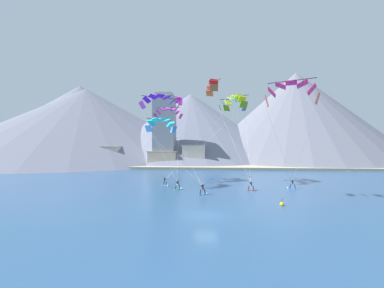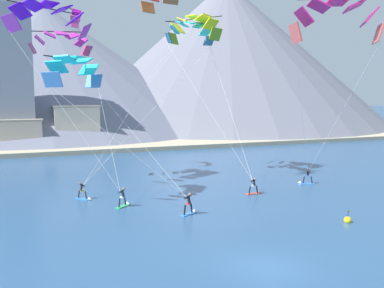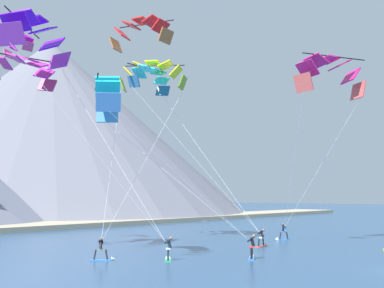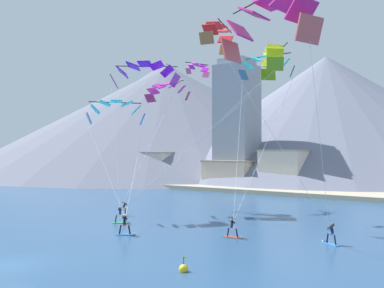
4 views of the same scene
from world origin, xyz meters
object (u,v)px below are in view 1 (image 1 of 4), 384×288
at_px(kitesurfer_far_left, 252,188).
at_px(parafoil_kite_distant_mid_solo, 212,86).
at_px(parafoil_kite_far_right, 235,101).
at_px(race_marker_buoy, 282,204).
at_px(parafoil_kite_near_trail, 291,91).
at_px(kitesurfer_far_right, 166,183).
at_px(parafoil_kite_mid_center, 162,124).
at_px(parafoil_kite_near_lead, 160,101).
at_px(parafoil_kite_distant_high_outer, 179,100).
at_px(parafoil_kite_distant_low_drift, 168,112).
at_px(kitesurfer_mid_center, 204,191).
at_px(parafoil_kite_far_left, 233,104).
at_px(kitesurfer_near_lead, 179,186).
at_px(kitesurfer_near_trail, 291,186).

height_order(kitesurfer_far_left, parafoil_kite_distant_mid_solo, parafoil_kite_distant_mid_solo).
relative_size(parafoil_kite_far_right, race_marker_buoy, 16.42).
distance_m(kitesurfer_far_left, parafoil_kite_near_trail, 16.69).
relative_size(kitesurfer_far_left, parafoil_kite_near_trail, 0.11).
distance_m(kitesurfer_far_left, kitesurfer_far_right, 15.70).
relative_size(parafoil_kite_near_trail, parafoil_kite_mid_center, 1.43).
height_order(parafoil_kite_near_lead, parafoil_kite_distant_mid_solo, parafoil_kite_distant_mid_solo).
height_order(parafoil_kite_distant_high_outer, parafoil_kite_distant_low_drift, parafoil_kite_distant_high_outer).
distance_m(kitesurfer_far_left, parafoil_kite_far_right, 20.14).
xyz_separation_m(kitesurfer_far_left, parafoil_kite_distant_low_drift, (-16.30, 12.10, 14.31)).
bearing_deg(kitesurfer_far_left, kitesurfer_mid_center, -153.02).
distance_m(parafoil_kite_far_left, parafoil_kite_distant_high_outer, 13.00).
xyz_separation_m(parafoil_kite_mid_center, parafoil_kite_far_left, (13.59, 8.78, 4.77)).
height_order(kitesurfer_mid_center, race_marker_buoy, kitesurfer_mid_center).
height_order(parafoil_kite_distant_mid_solo, race_marker_buoy, parafoil_kite_distant_mid_solo).
bearing_deg(kitesurfer_mid_center, parafoil_kite_near_trail, -1.16).
xyz_separation_m(kitesurfer_near_lead, parafoil_kite_mid_center, (-3.47, 2.62, 10.96)).
bearing_deg(race_marker_buoy, kitesurfer_mid_center, 149.37).
distance_m(parafoil_kite_mid_center, parafoil_kite_far_right, 17.54).
bearing_deg(parafoil_kite_near_lead, parafoil_kite_mid_center, -76.51).
bearing_deg(parafoil_kite_far_right, parafoil_kite_distant_mid_solo, -147.26).
distance_m(parafoil_kite_near_lead, race_marker_buoy, 32.02).
bearing_deg(kitesurfer_far_left, parafoil_kite_distant_high_outer, 131.50).
height_order(kitesurfer_far_right, parafoil_kite_near_lead, parafoil_kite_near_lead).
relative_size(kitesurfer_far_left, race_marker_buoy, 1.73).
relative_size(kitesurfer_far_left, parafoil_kite_distant_high_outer, 0.41).
relative_size(kitesurfer_far_right, parafoil_kite_far_right, 0.10).
distance_m(kitesurfer_far_left, parafoil_kite_distant_low_drift, 24.84).
relative_size(kitesurfer_far_left, parafoil_kite_distant_low_drift, 0.27).
xyz_separation_m(kitesurfer_near_lead, kitesurfer_near_trail, (19.47, 2.15, -0.01)).
relative_size(kitesurfer_far_right, parafoil_kite_near_trail, 0.10).
distance_m(kitesurfer_far_right, parafoil_kite_near_lead, 17.34).
relative_size(parafoil_kite_far_left, parafoil_kite_distant_low_drift, 2.49).
bearing_deg(parafoil_kite_far_right, kitesurfer_far_right, -148.47).
relative_size(parafoil_kite_distant_high_outer, parafoil_kite_distant_mid_solo, 0.67).
bearing_deg(parafoil_kite_mid_center, kitesurfer_near_lead, -37.08).
distance_m(parafoil_kite_distant_low_drift, race_marker_buoy, 32.34).
height_order(parafoil_kite_far_right, parafoil_kite_distant_high_outer, parafoil_kite_distant_high_outer).
distance_m(kitesurfer_mid_center, race_marker_buoy, 11.81).
xyz_separation_m(kitesurfer_mid_center, kitesurfer_far_right, (-7.29, 7.46, -0.11)).
xyz_separation_m(kitesurfer_mid_center, parafoil_kite_far_right, (6.16, 15.72, 16.23)).
distance_m(kitesurfer_far_left, parafoil_kite_near_lead, 25.53).
xyz_separation_m(parafoil_kite_mid_center, parafoil_kite_far_right, (14.04, 9.05, 5.33)).
xyz_separation_m(kitesurfer_near_lead, parafoil_kite_far_right, (10.57, 11.67, 16.29)).
distance_m(kitesurfer_near_trail, parafoil_kite_distant_high_outer, 30.91).
bearing_deg(kitesurfer_near_trail, kitesurfer_far_left, -163.35).
bearing_deg(parafoil_kite_far_left, parafoil_kite_mid_center, -147.15).
distance_m(parafoil_kite_near_trail, parafoil_kite_far_right, 17.42).
distance_m(kitesurfer_near_trail, parafoil_kite_far_left, 20.50).
bearing_deg(kitesurfer_near_trail, parafoil_kite_near_trail, -107.55).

